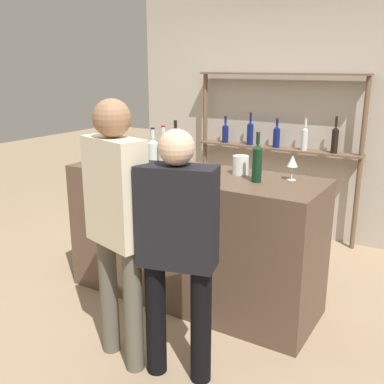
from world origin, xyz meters
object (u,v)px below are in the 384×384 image
(counter_bottle_3, at_px, (164,152))
(customer_center, at_px, (116,215))
(counter_bottle_0, at_px, (176,147))
(counter_bottle_4, at_px, (257,162))
(customer_right, at_px, (177,241))
(wine_glass, at_px, (293,162))
(cork_jar, at_px, (241,165))
(counter_bottle_1, at_px, (153,151))
(counter_bottle_2, at_px, (122,154))

(counter_bottle_3, distance_m, customer_center, 1.02)
(counter_bottle_0, xyz_separation_m, counter_bottle_4, (0.84, -0.24, 0.01))
(customer_right, bearing_deg, wine_glass, -31.04)
(cork_jar, bearing_deg, counter_bottle_3, -169.87)
(customer_right, bearing_deg, cork_jar, -9.92)
(wine_glass, bearing_deg, customer_center, -122.60)
(counter_bottle_3, distance_m, wine_glass, 1.02)
(counter_bottle_1, bearing_deg, customer_center, -66.19)
(counter_bottle_0, distance_m, counter_bottle_3, 0.21)
(counter_bottle_3, relative_size, customer_center, 0.20)
(counter_bottle_0, bearing_deg, wine_glass, -3.55)
(counter_bottle_1, relative_size, counter_bottle_4, 0.89)
(counter_bottle_1, xyz_separation_m, counter_bottle_4, (0.92, -0.03, 0.02))
(counter_bottle_0, relative_size, counter_bottle_3, 1.06)
(customer_right, bearing_deg, counter_bottle_1, 27.61)
(counter_bottle_4, bearing_deg, counter_bottle_3, 177.68)
(counter_bottle_0, xyz_separation_m, customer_right, (0.74, -1.10, -0.31))
(customer_center, bearing_deg, counter_bottle_3, 33.45)
(counter_bottle_4, height_order, cork_jar, counter_bottle_4)
(counter_bottle_4, height_order, wine_glass, counter_bottle_4)
(customer_right, distance_m, customer_center, 0.42)
(counter_bottle_2, relative_size, cork_jar, 2.23)
(customer_center, bearing_deg, counter_bottle_2, 52.44)
(wine_glass, xyz_separation_m, customer_center, (-0.70, -1.09, -0.20))
(counter_bottle_4, xyz_separation_m, customer_center, (-0.50, -0.91, -0.21))
(wine_glass, bearing_deg, counter_bottle_3, -171.84)
(counter_bottle_1, distance_m, customer_center, 1.05)
(counter_bottle_0, distance_m, customer_center, 1.22)
(counter_bottle_0, relative_size, cork_jar, 2.49)
(counter_bottle_4, bearing_deg, cork_jar, 143.09)
(counter_bottle_1, height_order, customer_right, customer_right)
(counter_bottle_4, bearing_deg, customer_center, -118.90)
(counter_bottle_1, bearing_deg, counter_bottle_3, 0.98)
(counter_bottle_2, bearing_deg, counter_bottle_0, 63.75)
(wine_glass, height_order, customer_right, customer_right)
(counter_bottle_1, height_order, counter_bottle_3, counter_bottle_3)
(counter_bottle_1, xyz_separation_m, cork_jar, (0.73, 0.11, -0.05))
(counter_bottle_4, relative_size, customer_right, 0.23)
(counter_bottle_2, relative_size, counter_bottle_4, 0.91)
(counter_bottle_1, bearing_deg, cork_jar, 8.86)
(counter_bottle_1, relative_size, counter_bottle_3, 0.93)
(counter_bottle_0, relative_size, counter_bottle_4, 1.01)
(counter_bottle_2, distance_m, wine_glass, 1.30)
(customer_center, bearing_deg, counter_bottle_4, -13.84)
(counter_bottle_2, distance_m, customer_center, 0.93)
(counter_bottle_0, height_order, wine_glass, counter_bottle_0)
(counter_bottle_0, height_order, customer_center, customer_center)
(counter_bottle_1, relative_size, counter_bottle_2, 0.98)
(counter_bottle_2, relative_size, wine_glass, 1.78)
(counter_bottle_0, distance_m, counter_bottle_2, 0.48)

